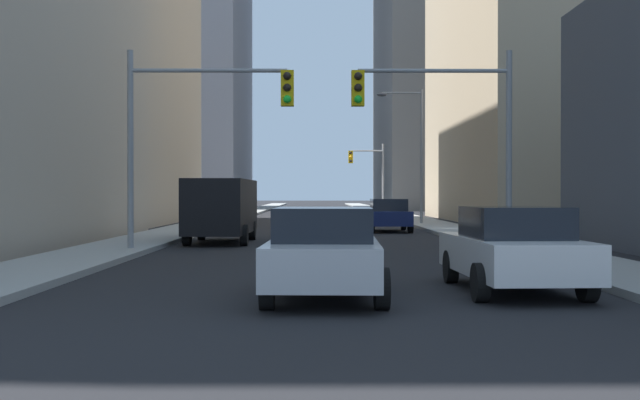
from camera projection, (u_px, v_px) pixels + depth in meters
sidewalk_left at (225, 218)px, 52.12m from camera, size 2.51×160.00×0.15m
sidewalk_right at (409, 218)px, 52.21m from camera, size 2.51×160.00×0.15m
cargo_van_black at (222, 207)px, 27.35m from camera, size 2.16×5.27×2.26m
sedan_white at (513, 249)px, 13.63m from camera, size 1.95×4.26×1.52m
sedan_silver at (323, 252)px, 12.83m from camera, size 1.95×4.26×1.52m
sedan_navy at (388, 215)px, 35.49m from camera, size 1.95×4.21×1.52m
traffic_signal_near_left at (203, 115)px, 22.66m from camera, size 4.93×0.44×6.00m
traffic_signal_near_right at (440, 115)px, 22.70m from camera, size 4.77×0.44×6.00m
traffic_signal_far_right at (368, 167)px, 64.80m from camera, size 3.02×0.44×6.00m
street_lamp_right at (414, 143)px, 42.10m from camera, size 2.54×0.32×7.50m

